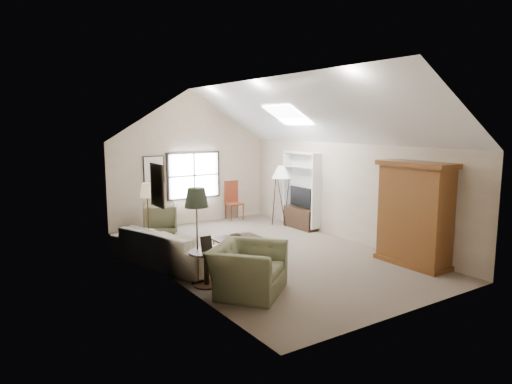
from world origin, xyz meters
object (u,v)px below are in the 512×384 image
armoire (415,214)px  armchair_near (248,269)px  armchair_far (160,218)px  coffee_table (236,248)px  sofa (169,247)px  side_table (207,268)px  side_chair (234,200)px

armoire → armchair_near: (-3.84, 0.53, -0.67)m
armchair_far → coffee_table: bearing=119.0°
sofa → armchair_near: (0.54, -2.32, 0.04)m
armoire → sofa: armoire is taller
armoire → side_table: (-4.29, 1.25, -0.77)m
armchair_near → coffee_table: bearing=26.1°
sofa → armchair_far: armchair_far is taller
side_table → armchair_near: bearing=-57.8°
armchair_near → side_table: bearing=83.0°
armchair_near → sofa: bearing=63.8°
armchair_near → side_chair: bearing=22.3°
armchair_near → side_table: armchair_near is taller
side_chair → armchair_far: bearing=-166.3°
armchair_far → side_table: (-0.83, -4.41, -0.08)m
side_table → side_chair: 5.97m
sofa → armchair_near: bearing=173.8°
coffee_table → side_chair: bearing=59.7°
armchair_far → side_table: armchair_far is taller
armchair_near → side_chair: size_ratio=1.09×
coffee_table → side_table: (-1.30, -1.13, 0.08)m
sofa → armchair_near: size_ratio=2.01×
armoire → sofa: 5.27m
coffee_table → side_chair: 4.33m
armoire → side_chair: size_ratio=1.81×
sofa → armchair_far: (0.92, 2.81, 0.02)m
armoire → armchair_far: 6.67m
sofa → side_table: 1.60m
sofa → side_chair: bearing=-66.8°
armchair_far → coffee_table: (0.46, -3.28, -0.16)m
armchair_far → side_chair: (2.64, 0.44, 0.19)m
sofa → coffee_table: (1.38, -0.47, -0.13)m
armoire → armchair_near: bearing=172.1°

